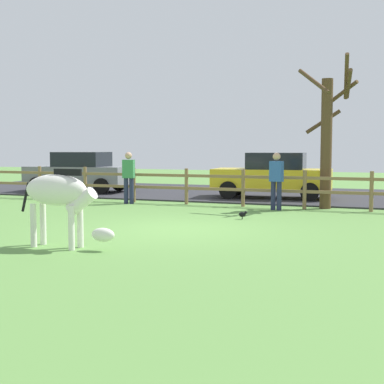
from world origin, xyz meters
TOP-DOWN VIEW (x-y plane):
  - ground_plane at (0.00, 0.00)m, footprint 60.00×60.00m
  - parking_asphalt at (0.00, 9.30)m, footprint 28.00×7.40m
  - paddock_fence at (-0.84, 5.00)m, footprint 20.44×0.11m
  - bare_tree at (2.52, 5.38)m, footprint 1.70×1.71m
  - zebra at (-1.07, -2.76)m, footprint 1.93×0.48m
  - crow_on_grass at (0.89, 2.16)m, footprint 0.21×0.10m
  - parked_car_grey at (-7.27, 7.47)m, footprint 4.16×2.22m
  - parked_car_yellow at (0.40, 7.63)m, footprint 4.13×2.15m
  - visitor_left_of_tree at (1.23, 4.43)m, footprint 0.39×0.28m
  - visitor_right_of_tree at (-3.53, 4.50)m, footprint 0.39×0.28m

SIDE VIEW (x-z plane):
  - ground_plane at x=0.00m, z-range 0.00..0.00m
  - parking_asphalt at x=0.00m, z-range 0.00..0.05m
  - crow_on_grass at x=0.89m, z-range 0.02..0.23m
  - paddock_fence at x=-0.84m, z-range 0.08..1.21m
  - parked_car_grey at x=-7.27m, z-range 0.06..1.62m
  - parked_car_yellow at x=0.40m, z-range 0.06..1.62m
  - visitor_left_of_tree at x=1.23m, z-range 0.09..1.73m
  - visitor_right_of_tree at x=-3.53m, z-range 0.09..1.73m
  - zebra at x=-1.07m, z-range 0.22..1.63m
  - bare_tree at x=2.52m, z-range -0.04..4.36m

